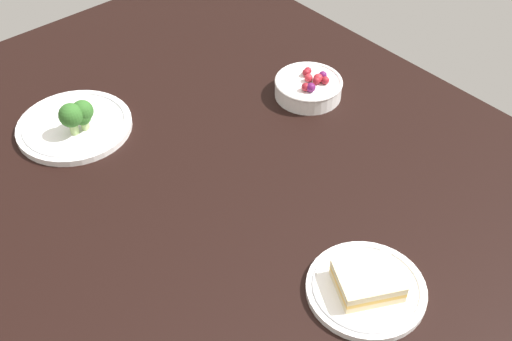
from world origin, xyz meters
TOP-DOWN VIEW (x-y plane):
  - dining_table at (0.00, 0.00)cm, footprint 149.19×102.20cm
  - plate_broccoli at (33.76, 17.69)cm, footprint 22.56×22.56cm
  - bowl_berries at (11.96, -24.96)cm, footprint 14.18×14.18cm
  - plate_sandwich at (-30.13, 3.86)cm, footprint 18.52×18.52cm

SIDE VIEW (x-z plane):
  - dining_table at x=0.00cm, z-range 0.00..4.00cm
  - plate_sandwich at x=-30.13cm, z-range 3.18..7.53cm
  - plate_broccoli at x=33.76cm, z-range 1.71..9.78cm
  - bowl_berries at x=11.96cm, z-range 3.47..8.98cm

